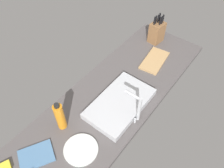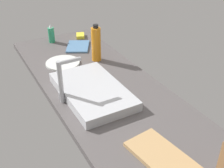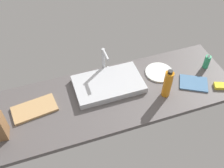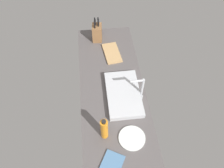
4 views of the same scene
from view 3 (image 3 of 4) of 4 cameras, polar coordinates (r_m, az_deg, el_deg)
The scene contains 9 objects.
countertop_slab at distance 191.12cm, azimuth -0.73°, elevation -2.99°, with size 188.76×60.40×3.50cm, color #514C4C.
sink_basin at distance 194.12cm, azimuth -0.79°, elevation -0.03°, with size 50.22×30.01×4.97cm, color #B7BABF.
faucet at distance 196.71cm, azimuth -1.71°, elevation 5.27°, with size 5.50×12.47×22.94cm.
cutting_board at distance 189.26cm, azimuth -16.50°, elevation -5.19°, with size 29.96×15.77×1.80cm, color tan.
soap_bottle at distance 219.45cm, azimuth 19.93°, elevation 4.65°, with size 4.61×4.61×13.87cm.
water_bottle at distance 186.40cm, azimuth 11.98°, elevation 0.02°, with size 6.12×6.12×24.08cm.
dinner_plate at distance 208.60cm, azimuth 10.18°, elevation 2.52°, with size 21.64×21.64×1.20cm, color silver.
dish_towel at distance 206.66cm, azimuth 17.29°, elevation 0.17°, with size 20.54×15.01×1.20cm, color teal.
dish_sponge at distance 210.64cm, azimuth 22.48°, elevation -0.39°, with size 9.00×6.00×2.40cm, color yellow.
Camera 3 is at (-36.64, -115.62, 149.45)cm, focal length 42.09 mm.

